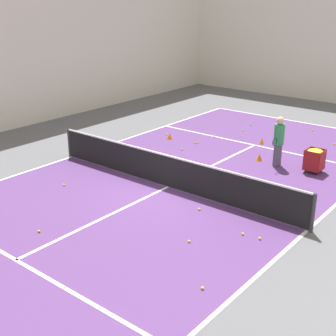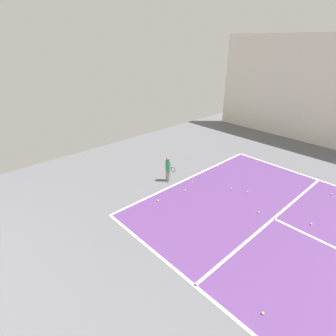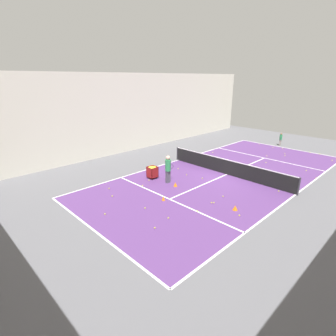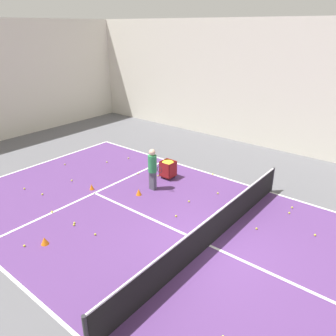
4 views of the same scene
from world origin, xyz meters
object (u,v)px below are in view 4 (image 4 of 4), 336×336
(coach_at_net, at_px, (153,167))
(training_cone_0, at_px, (139,192))
(ball_cart, at_px, (168,166))
(training_cone_1, at_px, (45,241))
(tennis_net, at_px, (210,231))

(coach_at_net, distance_m, training_cone_0, 1.18)
(ball_cart, height_order, training_cone_1, ball_cart)
(training_cone_1, bearing_deg, tennis_net, -51.86)
(tennis_net, relative_size, ball_cart, 11.58)
(ball_cart, bearing_deg, training_cone_1, -179.39)
(coach_at_net, bearing_deg, training_cone_0, -94.03)
(ball_cart, distance_m, training_cone_0, 2.09)
(ball_cart, bearing_deg, training_cone_0, -177.01)
(tennis_net, relative_size, training_cone_0, 36.15)
(tennis_net, relative_size, coach_at_net, 5.34)
(tennis_net, xyz_separation_m, coach_at_net, (1.80, 3.98, 0.48))
(tennis_net, xyz_separation_m, training_cone_0, (1.05, 4.08, -0.42))
(coach_at_net, distance_m, training_cone_1, 5.12)
(ball_cart, bearing_deg, tennis_net, -126.35)
(training_cone_0, bearing_deg, training_cone_1, 179.48)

